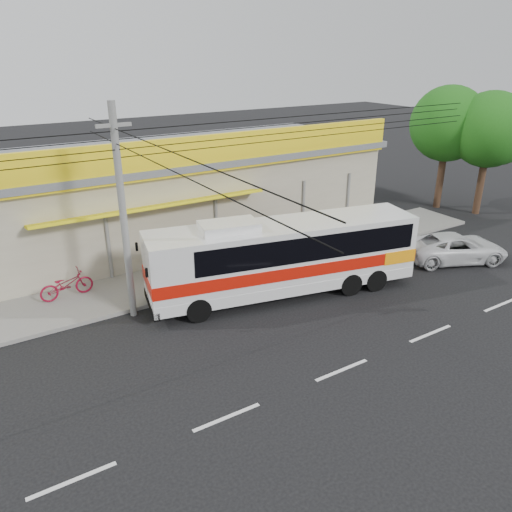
{
  "coord_description": "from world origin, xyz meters",
  "views": [
    {
      "loc": [
        -8.95,
        -11.91,
        9.07
      ],
      "look_at": [
        -0.29,
        2.0,
        2.26
      ],
      "focal_mm": 35.0,
      "sensor_mm": 36.0,
      "label": 1
    }
  ],
  "objects_px": {
    "motorbike_red": "(66,285)",
    "coach_bus": "(288,253)",
    "white_car": "(456,248)",
    "utility_pole": "(115,143)",
    "tree_near": "(492,132)",
    "tree_far": "(450,126)"
  },
  "relations": [
    {
      "from": "tree_near",
      "to": "tree_far",
      "type": "relative_size",
      "value": 0.97
    },
    {
      "from": "tree_near",
      "to": "white_car",
      "type": "bearing_deg",
      "value": -151.37
    },
    {
      "from": "white_car",
      "to": "utility_pole",
      "type": "height_order",
      "value": "utility_pole"
    },
    {
      "from": "utility_pole",
      "to": "tree_near",
      "type": "bearing_deg",
      "value": 2.88
    },
    {
      "from": "coach_bus",
      "to": "tree_near",
      "type": "bearing_deg",
      "value": 21.32
    },
    {
      "from": "motorbike_red",
      "to": "white_car",
      "type": "height_order",
      "value": "white_car"
    },
    {
      "from": "coach_bus",
      "to": "tree_near",
      "type": "distance_m",
      "value": 16.3
    },
    {
      "from": "white_car",
      "to": "utility_pole",
      "type": "distance_m",
      "value": 15.67
    },
    {
      "from": "coach_bus",
      "to": "tree_far",
      "type": "relative_size",
      "value": 1.5
    },
    {
      "from": "tree_near",
      "to": "motorbike_red",
      "type": "bearing_deg",
      "value": 176.67
    },
    {
      "from": "motorbike_red",
      "to": "tree_near",
      "type": "relative_size",
      "value": 0.29
    },
    {
      "from": "coach_bus",
      "to": "tree_near",
      "type": "relative_size",
      "value": 1.54
    },
    {
      "from": "motorbike_red",
      "to": "white_car",
      "type": "xyz_separation_m",
      "value": [
        16.11,
        -5.35,
        -0.04
      ]
    },
    {
      "from": "coach_bus",
      "to": "utility_pole",
      "type": "xyz_separation_m",
      "value": [
        -5.83,
        1.53,
        4.52
      ]
    },
    {
      "from": "coach_bus",
      "to": "motorbike_red",
      "type": "distance_m",
      "value": 8.65
    },
    {
      "from": "motorbike_red",
      "to": "coach_bus",
      "type": "bearing_deg",
      "value": -122.28
    },
    {
      "from": "coach_bus",
      "to": "white_car",
      "type": "xyz_separation_m",
      "value": [
        8.5,
        -1.37,
        -1.11
      ]
    },
    {
      "from": "coach_bus",
      "to": "motorbike_red",
      "type": "xyz_separation_m",
      "value": [
        -7.61,
        3.98,
        -1.07
      ]
    },
    {
      "from": "white_car",
      "to": "utility_pole",
      "type": "relative_size",
      "value": 0.14
    },
    {
      "from": "white_car",
      "to": "coach_bus",
      "type": "bearing_deg",
      "value": 104.93
    },
    {
      "from": "motorbike_red",
      "to": "utility_pole",
      "type": "height_order",
      "value": "utility_pole"
    },
    {
      "from": "motorbike_red",
      "to": "utility_pole",
      "type": "xyz_separation_m",
      "value": [
        1.77,
        -2.45,
        5.59
      ]
    }
  ]
}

